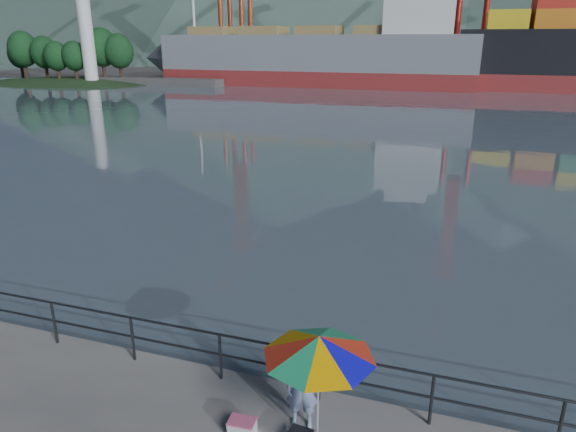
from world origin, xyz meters
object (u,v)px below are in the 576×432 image
(fisherman, at_px, (303,388))
(beach_umbrella, at_px, (319,347))
(bulk_carrier, at_px, (327,55))
(cooler_bag, at_px, (242,428))

(fisherman, xyz_separation_m, beach_umbrella, (0.40, -0.50, 1.20))
(fisherman, distance_m, bulk_carrier, 71.55)
(beach_umbrella, bearing_deg, bulk_carrier, 104.35)
(cooler_bag, relative_size, bulk_carrier, 0.01)
(fisherman, relative_size, beach_umbrella, 0.72)
(beach_umbrella, bearing_deg, fisherman, 128.84)
(beach_umbrella, xyz_separation_m, bulk_carrier, (-17.85, 69.80, 2.24))
(cooler_bag, bearing_deg, fisherman, 27.04)
(fisherman, height_order, beach_umbrella, beach_umbrella)
(fisherman, height_order, cooler_bag, fisherman)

